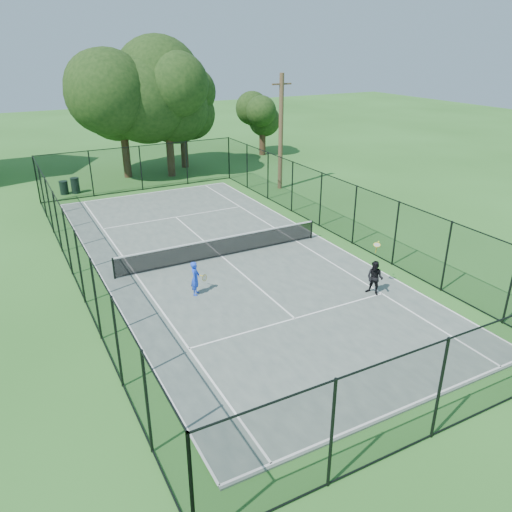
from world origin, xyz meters
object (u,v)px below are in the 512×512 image
tennis_net (222,246)px  player_black (375,278)px  utility_pole (281,132)px  player_blue (195,278)px  trash_bin_left (64,188)px  trash_bin_right (75,185)px

tennis_net → player_black: bearing=-58.8°
tennis_net → utility_pole: bearing=46.8°
tennis_net → player_black: 7.31m
tennis_net → utility_pole: (8.44, 9.00, 3.22)m
player_blue → player_black: player_black is taller
player_blue → tennis_net: bearing=49.9°
player_blue → player_black: (6.25, -3.33, 0.01)m
trash_bin_left → tennis_net: bearing=-71.5°
tennis_net → player_black: size_ratio=4.98×
trash_bin_right → player_blue: 17.35m
trash_bin_right → player_blue: size_ratio=0.74×
utility_pole → player_black: bearing=-107.0°
tennis_net → player_black: player_black is taller
utility_pole → tennis_net: bearing=-133.2°
utility_pole → player_blue: (-10.90, -11.92, -3.04)m
player_black → player_blue: bearing=152.0°
tennis_net → trash_bin_right: bearing=106.1°
utility_pole → trash_bin_right: bearing=157.0°
trash_bin_right → player_blue: player_blue is taller
trash_bin_left → player_black: size_ratio=0.43×
trash_bin_left → player_blue: (2.39, -17.36, 0.31)m
trash_bin_right → player_black: bearing=-69.0°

